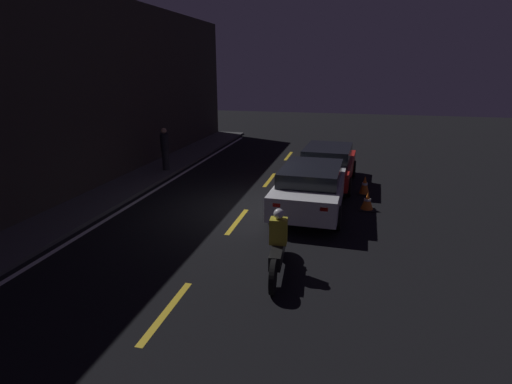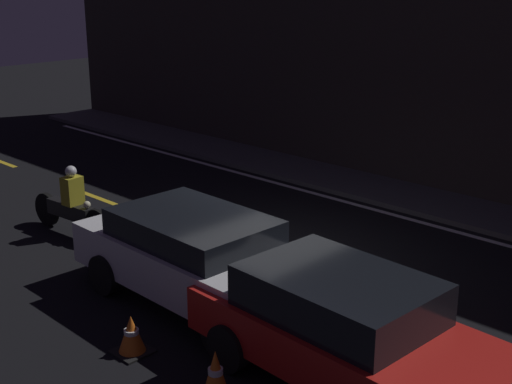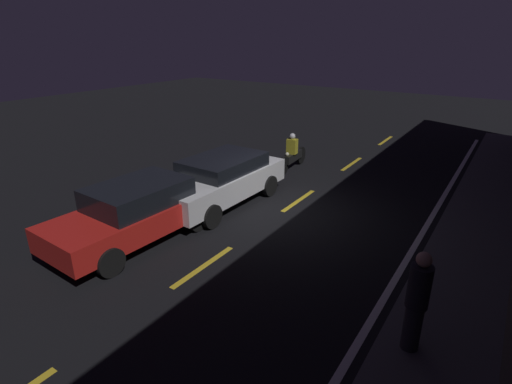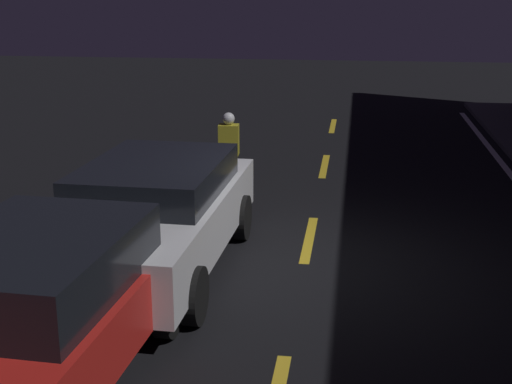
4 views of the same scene
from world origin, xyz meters
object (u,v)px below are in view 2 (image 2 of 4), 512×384
at_px(taxi_red, 347,329).
at_px(motorcycle, 71,206).
at_px(traffic_cone_near, 132,335).
at_px(sedan_white, 201,257).
at_px(traffic_cone_mid, 216,375).

bearing_deg(taxi_red, motorcycle, 178.46).
distance_m(motorcycle, traffic_cone_near, 4.93).
height_order(sedan_white, traffic_cone_near, sedan_white).
relative_size(taxi_red, motorcycle, 1.88).
xyz_separation_m(sedan_white, taxi_red, (2.99, -0.28, -0.00)).
relative_size(motorcycle, traffic_cone_near, 4.15).
xyz_separation_m(motorcycle, traffic_cone_mid, (6.13, -1.87, -0.26)).
bearing_deg(traffic_cone_mid, taxi_red, 54.84).
bearing_deg(motorcycle, taxi_red, -8.85).
bearing_deg(traffic_cone_near, taxi_red, 28.77).
height_order(motorcycle, traffic_cone_near, motorcycle).
bearing_deg(sedan_white, traffic_cone_mid, -36.84).
bearing_deg(motorcycle, traffic_cone_mid, -21.53).
xyz_separation_m(sedan_white, traffic_cone_mid, (2.04, -1.62, -0.46)).
relative_size(sedan_white, motorcycle, 1.98).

